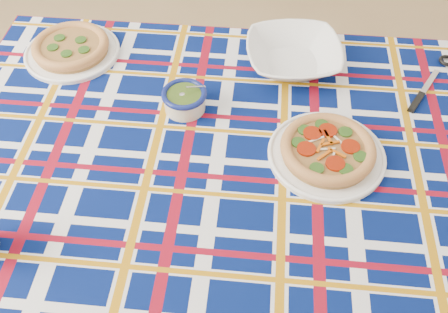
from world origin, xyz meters
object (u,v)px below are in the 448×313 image
object	(u,v)px
serving_bowl	(293,55)
main_focaccia_plate	(328,149)
dining_table	(250,167)
pesto_bowl	(184,98)

from	to	relation	value
serving_bowl	main_focaccia_plate	bearing A→B (deg)	-95.79
main_focaccia_plate	dining_table	bearing A→B (deg)	156.50
main_focaccia_plate	pesto_bowl	world-z (taller)	pesto_bowl
main_focaccia_plate	pesto_bowl	size ratio (longest dim) A/B	2.47
pesto_bowl	serving_bowl	bearing A→B (deg)	16.84
dining_table	main_focaccia_plate	size ratio (longest dim) A/B	6.08
dining_table	pesto_bowl	size ratio (longest dim) A/B	15.05
main_focaccia_plate	serving_bowl	xyz separation A→B (m)	(0.03, 0.33, 0.00)
dining_table	main_focaccia_plate	world-z (taller)	main_focaccia_plate
pesto_bowl	serving_bowl	size ratio (longest dim) A/B	0.44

